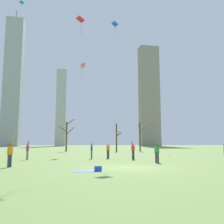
# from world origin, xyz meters

# --- Properties ---
(ground_plane) EXTENTS (400.00, 400.00, 0.00)m
(ground_plane) POSITION_xyz_m (0.00, 0.00, 0.00)
(ground_plane) COLOR olive
(kite_flyer_foreground_left_red) EXTENTS (6.42, 3.35, 13.35)m
(kite_flyer_foreground_left_red) POSITION_xyz_m (1.96, 7.56, 2.21)
(kite_flyer_foreground_left_red) COLOR #33384C
(kite_flyer_foreground_left_red) RESTS_ON ground
(kite_flyer_far_back_pink) EXTENTS (7.09, 16.00, 15.74)m
(kite_flyer_far_back_pink) POSITION_xyz_m (-6.64, 12.49, 3.78)
(kite_flyer_far_back_pink) COLOR #726656
(kite_flyer_far_back_pink) RESTS_ON ground
(kite_flyer_midfield_center_white) EXTENTS (5.91, 8.73, 21.74)m
(kite_flyer_midfield_center_white) POSITION_xyz_m (-7.38, 2.59, 3.32)
(kite_flyer_midfield_center_white) COLOR #33384C
(kite_flyer_midfield_center_white) RESTS_ON ground
(kite_flyer_midfield_left_green) EXTENTS (5.09, 5.86, 13.95)m
(kite_flyer_midfield_left_green) POSITION_xyz_m (5.48, -2.46, 4.11)
(kite_flyer_midfield_left_green) COLOR #33384C
(kite_flyer_midfield_left_green) RESTS_ON ground
(bystander_strolling_midfield) EXTENTS (0.33, 0.47, 1.62)m
(bystander_strolling_midfield) POSITION_xyz_m (3.34, 3.34, 0.90)
(bystander_strolling_midfield) COLOR black
(bystander_strolling_midfield) RESTS_ON ground
(bystander_far_off_by_trees) EXTENTS (0.25, 0.50, 1.62)m
(bystander_far_off_by_trees) POSITION_xyz_m (-1.54, 9.11, 0.90)
(bystander_far_off_by_trees) COLOR #33384C
(bystander_far_off_by_trees) RESTS_ON ground
(bystander_watching_nearby) EXTENTS (0.39, 0.39, 1.62)m
(bystander_watching_nearby) POSITION_xyz_m (0.37, 10.05, 0.90)
(bystander_watching_nearby) COLOR #33384C
(bystander_watching_nearby) RESTS_ON ground
(distant_kite_high_overhead_teal) EXTENTS (7.71, 2.74, 27.35)m
(distant_kite_high_overhead_teal) POSITION_xyz_m (-11.70, 27.04, 23.95)
(distant_kite_high_overhead_teal) COLOR teal
(distant_kite_high_overhead_teal) RESTS_ON ground
(distant_kite_drifting_left_blue) EXTENTS (7.92, 0.19, 18.10)m
(distant_kite_drifting_left_blue) POSITION_xyz_m (2.69, 13.89, 15.83)
(distant_kite_drifting_left_blue) COLOR blue
(distant_kite_drifting_left_blue) RESTS_ON ground
(picnic_spot) EXTENTS (1.96, 1.62, 0.31)m
(picnic_spot) POSITION_xyz_m (-2.62, -1.77, 0.09)
(picnic_spot) COLOR #3359B2
(picnic_spot) RESTS_ON ground
(bare_tree_rightmost) EXTENTS (3.26, 1.56, 6.58)m
(bare_tree_rightmost) POSITION_xyz_m (-3.84, 33.51, 3.26)
(bare_tree_rightmost) COLOR #4C3828
(bare_tree_rightmost) RESTS_ON ground
(bare_tree_left_of_center) EXTENTS (1.80, 1.57, 5.98)m
(bare_tree_left_of_center) POSITION_xyz_m (11.09, 31.80, 3.26)
(bare_tree_left_of_center) COLOR brown
(bare_tree_left_of_center) RESTS_ON ground
(bare_tree_right_of_center) EXTENTS (1.26, 0.96, 5.56)m
(bare_tree_right_of_center) POSITION_xyz_m (5.98, 31.22, 2.85)
(bare_tree_right_of_center) COLOR #4C3828
(bare_tree_right_of_center) RESTS_ON ground
(skyline_slender_spire) EXTENTS (5.75, 11.34, 45.36)m
(skyline_slender_spire) POSITION_xyz_m (-6.52, 130.57, 22.68)
(skyline_slender_spire) COLOR #B2B2B7
(skyline_slender_spire) RESTS_ON ground
(skyline_short_annex) EXTENTS (11.90, 6.70, 62.00)m
(skyline_short_annex) POSITION_xyz_m (46.72, 122.95, 31.00)
(skyline_short_annex) COLOR gray
(skyline_short_annex) RESTS_ON ground
(skyline_mid_tower_left) EXTENTS (8.71, 7.48, 73.35)m
(skyline_mid_tower_left) POSITION_xyz_m (-31.30, 114.92, 34.04)
(skyline_mid_tower_left) COLOR #9EA3AD
(skyline_mid_tower_left) RESTS_ON ground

